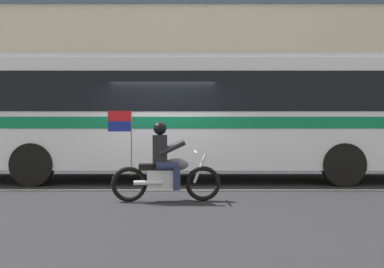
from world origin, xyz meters
TOP-DOWN VIEW (x-y plane):
  - ground_plane at (0.00, 0.00)m, footprint 60.00×60.00m
  - sidewalk_curb at (0.00, 5.10)m, footprint 28.00×3.80m
  - lane_center_stripe at (0.00, -0.60)m, footprint 26.60×0.14m
  - office_building_facade at (0.00, 7.39)m, footprint 28.00×0.89m
  - transit_bus at (0.83, 1.19)m, footprint 12.81×2.64m
  - motorcycle_with_rider at (0.17, -2.02)m, footprint 2.19×0.64m
  - fire_hydrant at (4.86, 4.05)m, footprint 0.22×0.30m

SIDE VIEW (x-z plane):
  - ground_plane at x=0.00m, z-range 0.00..0.00m
  - lane_center_stripe at x=0.00m, z-range 0.00..0.01m
  - sidewalk_curb at x=0.00m, z-range 0.00..0.15m
  - fire_hydrant at x=4.86m, z-range 0.14..0.89m
  - motorcycle_with_rider at x=0.17m, z-range -0.22..1.55m
  - transit_bus at x=0.83m, z-range 0.27..3.49m
  - office_building_facade at x=0.00m, z-range 0.01..9.72m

